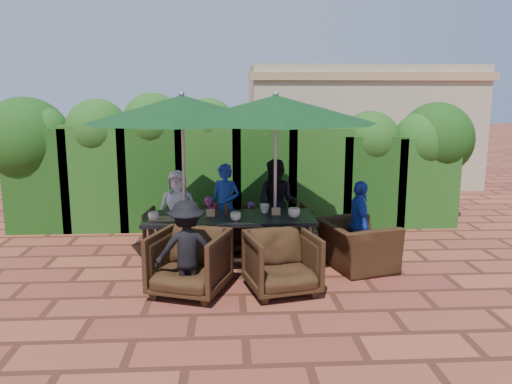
{
  "coord_description": "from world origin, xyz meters",
  "views": [
    {
      "loc": [
        -0.16,
        -6.88,
        2.37
      ],
      "look_at": [
        0.26,
        0.4,
        0.99
      ],
      "focal_mm": 35.0,
      "sensor_mm": 36.0,
      "label": 1
    }
  ],
  "objects": [
    {
      "name": "ground",
      "position": [
        0.0,
        0.0,
        0.0
      ],
      "size": [
        80.0,
        80.0,
        0.0
      ],
      "primitive_type": "plane",
      "color": "brown",
      "rests_on": "ground"
    },
    {
      "name": "cup_b",
      "position": [
        -0.81,
        -0.04,
        0.82
      ],
      "size": [
        0.15,
        0.15,
        0.14
      ],
      "primitive_type": "imported",
      "color": "beige",
      "rests_on": "dining_table"
    },
    {
      "name": "hedge_wall",
      "position": [
        -0.19,
        2.32,
        1.3
      ],
      "size": [
        9.1,
        1.6,
        2.47
      ],
      "color": "#15340E",
      "rests_on": "ground"
    },
    {
      "name": "adult_end_right",
      "position": [
        1.71,
        -0.08,
        0.61
      ],
      "size": [
        0.37,
        0.72,
        1.22
      ],
      "primitive_type": "imported",
      "rotation": [
        0.0,
        0.0,
        1.56
      ],
      "color": "#2042AE",
      "rests_on": "ground"
    },
    {
      "name": "serving_tray",
      "position": [
        -1.05,
        -0.24,
        0.76
      ],
      "size": [
        0.35,
        0.25,
        0.02
      ],
      "primitive_type": "cube",
      "color": "olive",
      "rests_on": "dining_table"
    },
    {
      "name": "building",
      "position": [
        3.5,
        6.99,
        1.61
      ],
      "size": [
        6.2,
        3.08,
        3.2
      ],
      "color": "tan",
      "rests_on": "ground"
    },
    {
      "name": "chair_far_mid",
      "position": [
        -0.1,
        0.73,
        0.39
      ],
      "size": [
        0.96,
        0.93,
        0.78
      ],
      "primitive_type": "imported",
      "rotation": [
        0.0,
        0.0,
        3.51
      ],
      "color": "black",
      "rests_on": "ground"
    },
    {
      "name": "cup_e",
      "position": [
        0.75,
        -0.24,
        0.82
      ],
      "size": [
        0.17,
        0.17,
        0.13
      ],
      "primitive_type": "imported",
      "color": "beige",
      "rests_on": "dining_table"
    },
    {
      "name": "pedestrian_b",
      "position": [
        2.82,
        4.41,
        0.84
      ],
      "size": [
        0.85,
        0.56,
        1.68
      ],
      "primitive_type": "imported",
      "rotation": [
        0.0,
        0.0,
        3.05
      ],
      "color": "#CE498B",
      "rests_on": "ground"
    },
    {
      "name": "cup_d",
      "position": [
        0.36,
        0.07,
        0.81
      ],
      "size": [
        0.14,
        0.14,
        0.13
      ],
      "primitive_type": "imported",
      "color": "beige",
      "rests_on": "dining_table"
    },
    {
      "name": "number_block_right",
      "position": [
        0.51,
        -0.06,
        0.8
      ],
      "size": [
        0.12,
        0.06,
        0.1
      ],
      "primitive_type": "cube",
      "color": "tan",
      "rests_on": "dining_table"
    },
    {
      "name": "chair_far_left",
      "position": [
        -1.08,
        0.84,
        0.36
      ],
      "size": [
        0.76,
        0.72,
        0.72
      ],
      "primitive_type": "imported",
      "rotation": [
        0.0,
        0.0,
        3.06
      ],
      "color": "black",
      "rests_on": "ground"
    },
    {
      "name": "pedestrian_c",
      "position": [
        3.13,
        4.41,
        0.88
      ],
      "size": [
        1.22,
        0.76,
        1.76
      ],
      "primitive_type": "imported",
      "rotation": [
        0.0,
        0.0,
        2.91
      ],
      "color": "gray",
      "rests_on": "ground"
    },
    {
      "name": "sauce_bottle",
      "position": [
        -0.19,
        -0.04,
        0.83
      ],
      "size": [
        0.04,
        0.04,
        0.17
      ],
      "primitive_type": "cylinder",
      "color": "#4C230C",
      "rests_on": "dining_table"
    },
    {
      "name": "adult_far_left",
      "position": [
        -0.96,
        0.91,
        0.63
      ],
      "size": [
        0.64,
        0.4,
        1.26
      ],
      "primitive_type": "imported",
      "rotation": [
        0.0,
        0.0,
        -0.05
      ],
      "color": "silver",
      "rests_on": "ground"
    },
    {
      "name": "chair_far_right",
      "position": [
        0.76,
        0.88,
        0.37
      ],
      "size": [
        0.78,
        0.74,
        0.75
      ],
      "primitive_type": "imported",
      "rotation": [
        0.0,
        0.0,
        3.23
      ],
      "color": "black",
      "rests_on": "ground"
    },
    {
      "name": "dining_table",
      "position": [
        -0.14,
        -0.12,
        0.68
      ],
      "size": [
        2.35,
        0.9,
        0.75
      ],
      "color": "black",
      "rests_on": "ground"
    },
    {
      "name": "adult_far_right",
      "position": [
        0.63,
        0.9,
        0.71
      ],
      "size": [
        0.78,
        0.63,
        1.42
      ],
      "primitive_type": "imported",
      "rotation": [
        0.0,
        0.0,
        -0.37
      ],
      "color": "black",
      "rests_on": "ground"
    },
    {
      "name": "cup_a",
      "position": [
        -1.16,
        -0.29,
        0.81
      ],
      "size": [
        0.15,
        0.15,
        0.12
      ],
      "primitive_type": "imported",
      "color": "beige",
      "rests_on": "dining_table"
    },
    {
      "name": "umbrella_right",
      "position": [
        0.5,
        -0.05,
        2.21
      ],
      "size": [
        2.84,
        2.84,
        2.46
      ],
      "color": "gray",
      "rests_on": "ground"
    },
    {
      "name": "child_right",
      "position": [
        0.21,
        0.89,
        0.37
      ],
      "size": [
        0.3,
        0.27,
        0.73
      ],
      "primitive_type": "imported",
      "rotation": [
        0.0,
        0.0,
        -0.22
      ],
      "color": "purple",
      "rests_on": "ground"
    },
    {
      "name": "number_block_left",
      "position": [
        -0.41,
        -0.09,
        0.8
      ],
      "size": [
        0.12,
        0.06,
        0.1
      ],
      "primitive_type": "cube",
      "color": "tan",
      "rests_on": "dining_table"
    },
    {
      "name": "adult_far_mid",
      "position": [
        -0.2,
        0.9,
        0.68
      ],
      "size": [
        0.61,
        0.56,
        1.35
      ],
      "primitive_type": "imported",
      "rotation": [
        0.0,
        0.0,
        -0.42
      ],
      "color": "#2042AE",
      "rests_on": "ground"
    },
    {
      "name": "umbrella_left",
      "position": [
        -0.76,
        -0.04,
        2.21
      ],
      "size": [
        2.65,
        2.65,
        2.46
      ],
      "color": "gray",
      "rests_on": "ground"
    },
    {
      "name": "chair_end_right",
      "position": [
        1.64,
        -0.21,
        0.44
      ],
      "size": [
        0.91,
        1.16,
        0.89
      ],
      "primitive_type": "imported",
      "rotation": [
        0.0,
        0.0,
        1.84
      ],
      "color": "black",
      "rests_on": "ground"
    },
    {
      "name": "pedestrian_a",
      "position": [
        1.86,
        4.27,
        0.81
      ],
      "size": [
        1.6,
        1.17,
        1.62
      ],
      "primitive_type": "imported",
      "rotation": [
        0.0,
        0.0,
        2.67
      ],
      "color": "#227D2A",
      "rests_on": "ground"
    },
    {
      "name": "ketchup_bottle",
      "position": [
        -0.34,
        -0.02,
        0.83
      ],
      "size": [
        0.04,
        0.04,
        0.17
      ],
      "primitive_type": "cylinder",
      "color": "#B20C0A",
      "rests_on": "dining_table"
    },
    {
      "name": "chair_near_left",
      "position": [
        -0.64,
        -1.03,
        0.43
      ],
      "size": [
        1.06,
        1.03,
        0.87
      ],
      "primitive_type": "imported",
      "rotation": [
        0.0,
        0.0,
        -0.34
      ],
      "color": "black",
      "rests_on": "ground"
    },
    {
      "name": "chair_near_right",
      "position": [
        0.49,
        -1.05,
        0.42
      ],
      "size": [
        0.96,
        0.92,
        0.83
      ],
      "primitive_type": "imported",
      "rotation": [
        0.0,
        0.0,
        0.23
      ],
      "color": "black",
      "rests_on": "ground"
    },
    {
      "name": "child_left",
      "position": [
        -0.46,
        0.86,
        0.42
      ],
      "size": [
        0.32,
        0.26,
        0.83
      ],
      "primitive_type": "imported",
      "rotation": [
        0.0,
        0.0,
        0.07
      ],
      "color": "#CE498B",
      "rests_on": "ground"
    },
    {
      "name": "adult_near_left",
      "position": [
        -0.65,
        -1.17,
        0.6
      ],
      "size": [
        0.8,
        0.42,
        1.2
      ],
      "primitive_type": "imported",
      "rotation": [
        0.0,
        0.0,
        3.23
      ],
      "color": "black",
      "rests_on": "ground"
    },
    {
      "name": "cup_c",
      "position": [
        -0.06,
        -0.37,
        0.81
      ],
      "size": [
        0.15,
        0.15,
        0.12
      ],
      "primitive_type": "imported",
      "color": "beige",
      "rests_on": "dining_table"
    }
  ]
}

